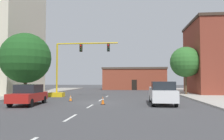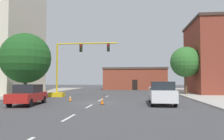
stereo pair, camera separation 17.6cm
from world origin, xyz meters
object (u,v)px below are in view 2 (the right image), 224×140
object	(u,v)px
tree_right_mid	(186,62)
pickup_truck_white	(162,93)
tree_left_near	(26,58)
sedan_red_mid_left	(28,94)
traffic_signal_gantry	(65,79)
traffic_cone_roadside_a	(102,100)
traffic_cone_roadside_b	(70,98)

from	to	relation	value
tree_right_mid	pickup_truck_white	xyz separation A→B (m)	(-4.85, -12.75, -3.72)
tree_left_near	pickup_truck_white	world-z (taller)	tree_left_near
tree_left_near	sedan_red_mid_left	distance (m)	7.89
pickup_truck_white	traffic_signal_gantry	bearing A→B (deg)	145.55
traffic_cone_roadside_a	pickup_truck_white	bearing A→B (deg)	7.57
sedan_red_mid_left	traffic_cone_roadside_b	world-z (taller)	sedan_red_mid_left
sedan_red_mid_left	traffic_cone_roadside_b	xyz separation A→B (m)	(2.55, 3.76, -0.60)
tree_right_mid	sedan_red_mid_left	bearing A→B (deg)	-138.21
tree_right_mid	traffic_cone_roadside_a	xyz separation A→B (m)	(-9.97, -13.43, -4.34)
tree_right_mid	traffic_cone_roadside_a	size ratio (longest dim) A/B	9.66
traffic_signal_gantry	sedan_red_mid_left	world-z (taller)	traffic_signal_gantry
traffic_signal_gantry	tree_right_mid	bearing A→B (deg)	17.70
traffic_signal_gantry	pickup_truck_white	bearing A→B (deg)	-34.45
traffic_cone_roadside_b	tree_right_mid	bearing A→B (deg)	38.14
traffic_signal_gantry	traffic_cone_roadside_a	size ratio (longest dim) A/B	12.18
sedan_red_mid_left	traffic_cone_roadside_a	world-z (taller)	sedan_red_mid_left
tree_right_mid	sedan_red_mid_left	world-z (taller)	tree_right_mid
traffic_signal_gantry	traffic_cone_roadside_a	world-z (taller)	traffic_signal_gantry
pickup_truck_white	traffic_cone_roadside_b	world-z (taller)	pickup_truck_white
traffic_signal_gantry	tree_left_near	bearing A→B (deg)	-137.50
tree_left_near	pickup_truck_white	distance (m)	15.79
tree_left_near	traffic_cone_roadside_a	world-z (taller)	tree_left_near
tree_right_mid	traffic_cone_roadside_b	bearing A→B (deg)	-141.86
sedan_red_mid_left	tree_left_near	bearing A→B (deg)	119.38
traffic_cone_roadside_a	tree_right_mid	bearing A→B (deg)	53.42
pickup_truck_white	traffic_cone_roadside_b	size ratio (longest dim) A/B	9.20
sedan_red_mid_left	pickup_truck_white	bearing A→B (deg)	8.58
tree_left_near	traffic_cone_roadside_b	bearing A→B (deg)	-21.14
tree_left_near	pickup_truck_white	xyz separation A→B (m)	(14.74, -4.35, -3.64)
traffic_signal_gantry	traffic_cone_roadside_b	world-z (taller)	traffic_signal_gantry
tree_left_near	traffic_cone_roadside_a	xyz separation A→B (m)	(9.62, -5.03, -4.27)
tree_left_near	pickup_truck_white	bearing A→B (deg)	-16.45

